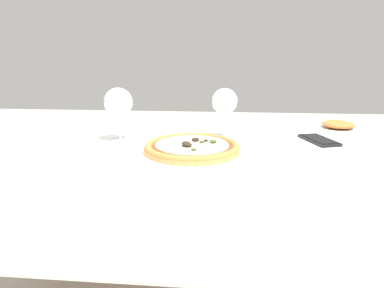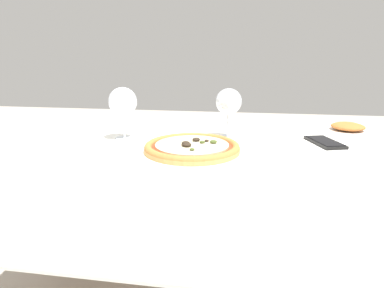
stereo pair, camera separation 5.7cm
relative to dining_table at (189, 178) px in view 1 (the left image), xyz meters
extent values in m
cube|color=brown|center=(0.00, 0.00, 0.05)|extent=(1.36, 0.98, 0.04)
cube|color=white|center=(0.00, 0.00, 0.07)|extent=(1.46, 1.08, 0.01)
cylinder|color=brown|center=(-0.62, 0.43, -0.31)|extent=(0.06, 0.06, 0.69)
cylinder|color=brown|center=(0.62, 0.43, -0.31)|extent=(0.06, 0.06, 0.69)
cylinder|color=white|center=(0.01, -0.01, 0.08)|extent=(0.30, 0.30, 0.01)
cylinder|color=tan|center=(0.01, -0.01, 0.09)|extent=(0.27, 0.27, 0.01)
torus|color=#B27538|center=(0.01, -0.01, 0.10)|extent=(0.27, 0.27, 0.02)
cylinder|color=#BC381E|center=(0.01, -0.01, 0.10)|extent=(0.22, 0.22, 0.00)
cylinder|color=beige|center=(0.01, -0.01, 0.10)|extent=(0.21, 0.21, 0.00)
ellipsoid|color=#2D2319|center=(0.05, 0.03, 0.11)|extent=(0.01, 0.01, 0.01)
ellipsoid|color=#425123|center=(0.07, 0.01, 0.11)|extent=(0.02, 0.02, 0.01)
ellipsoid|color=#2D2319|center=(0.00, -0.04, 0.11)|extent=(0.02, 0.02, 0.01)
ellipsoid|color=#2D2319|center=(0.02, 0.03, 0.11)|extent=(0.02, 0.02, 0.01)
ellipsoid|color=#2D2319|center=(-0.01, -0.02, 0.11)|extent=(0.02, 0.02, 0.01)
ellipsoid|color=#425123|center=(0.02, -0.07, 0.11)|extent=(0.01, 0.01, 0.01)
ellipsoid|color=#2D2319|center=(-0.01, -0.03, 0.11)|extent=(0.01, 0.01, 0.01)
ellipsoid|color=#425123|center=(0.04, 0.01, 0.11)|extent=(0.02, 0.02, 0.01)
cylinder|color=silver|center=(0.10, 0.20, 0.08)|extent=(0.07, 0.07, 0.00)
cylinder|color=silver|center=(0.10, 0.20, 0.12)|extent=(0.01, 0.01, 0.08)
sphere|color=silver|center=(0.10, 0.20, 0.20)|extent=(0.09, 0.09, 0.09)
cylinder|color=silver|center=(-0.24, 0.13, 0.08)|extent=(0.06, 0.06, 0.00)
cylinder|color=silver|center=(-0.24, 0.13, 0.12)|extent=(0.01, 0.01, 0.08)
sphere|color=silver|center=(-0.24, 0.13, 0.20)|extent=(0.09, 0.09, 0.09)
cube|color=black|center=(0.41, 0.17, 0.08)|extent=(0.11, 0.16, 0.01)
cube|color=black|center=(0.41, 0.17, 0.09)|extent=(0.10, 0.14, 0.00)
cylinder|color=white|center=(0.52, 0.34, 0.08)|extent=(0.20, 0.20, 0.01)
ellipsoid|color=#BC662D|center=(0.52, 0.34, 0.10)|extent=(0.12, 0.12, 0.03)
camera|label=1|loc=(0.08, -0.87, 0.34)|focal=30.00mm
camera|label=2|loc=(0.14, -0.86, 0.34)|focal=30.00mm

